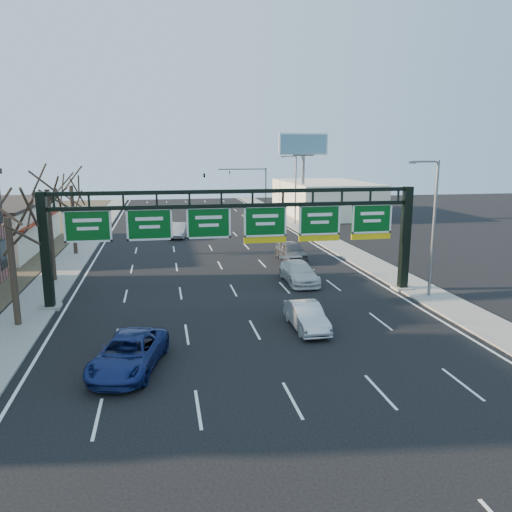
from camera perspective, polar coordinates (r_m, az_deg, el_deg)
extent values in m
plane|color=black|center=(25.64, 0.67, -9.94)|extent=(160.00, 160.00, 0.00)
cube|color=gray|center=(45.07, -20.84, -1.04)|extent=(3.00, 120.00, 0.12)
cube|color=gray|center=(47.69, 11.02, 0.20)|extent=(3.00, 120.00, 0.12)
cube|color=white|center=(44.61, -4.44, -0.49)|extent=(21.60, 120.00, 0.01)
cube|color=black|center=(32.63, -22.90, 0.46)|extent=(0.55, 0.55, 7.20)
cube|color=gray|center=(33.44, -22.42, -5.43)|extent=(1.20, 1.20, 0.20)
cube|color=black|center=(35.87, 16.67, 1.86)|extent=(0.55, 0.55, 7.20)
cube|color=gray|center=(36.62, 16.35, -3.54)|extent=(1.20, 1.20, 0.20)
cube|color=black|center=(31.78, -2.19, 7.39)|extent=(23.40, 0.25, 0.25)
cube|color=black|center=(31.86, -2.18, 5.78)|extent=(23.40, 0.25, 0.25)
cube|color=#054A15|center=(31.94, -18.68, 3.28)|extent=(2.80, 0.10, 2.00)
cube|color=#054A15|center=(31.64, -12.08, 3.57)|extent=(2.80, 0.10, 2.00)
cube|color=#054A15|center=(31.77, -5.43, 3.81)|extent=(2.80, 0.10, 2.00)
cube|color=#054A15|center=(32.31, 1.05, 4.00)|extent=(2.80, 0.10, 2.00)
cube|color=yellow|center=(32.50, 1.05, 1.87)|extent=(2.80, 0.10, 0.40)
cube|color=#054A15|center=(33.25, 7.27, 4.13)|extent=(2.80, 0.10, 2.00)
cube|color=yellow|center=(33.44, 7.22, 2.06)|extent=(2.80, 0.10, 0.40)
cube|color=#054A15|center=(34.56, 13.08, 4.21)|extent=(2.80, 0.10, 2.00)
cube|color=yellow|center=(34.74, 12.99, 2.21)|extent=(2.80, 0.10, 0.40)
cube|color=maroon|center=(54.00, -23.24, 3.97)|extent=(1.20, 18.00, 0.40)
cube|color=beige|center=(77.71, 7.86, 6.57)|extent=(12.00, 20.00, 5.00)
cylinder|color=#30231B|center=(30.12, -26.03, -1.55)|extent=(0.36, 0.36, 6.08)
cylinder|color=#30231B|center=(39.61, -22.41, 2.28)|extent=(0.36, 0.36, 6.84)
cylinder|color=#30231B|center=(49.38, -20.15, 3.96)|extent=(0.36, 0.36, 6.46)
cylinder|color=slate|center=(34.42, 19.63, 2.99)|extent=(0.20, 0.20, 9.00)
cylinder|color=slate|center=(33.63, 18.81, 10.39)|extent=(1.80, 0.12, 0.12)
cube|color=slate|center=(33.20, 17.43, 10.38)|extent=(0.50, 0.22, 0.15)
cylinder|color=slate|center=(65.84, 4.54, 7.56)|extent=(0.20, 0.20, 9.00)
cylinder|color=slate|center=(65.43, 3.83, 11.40)|extent=(1.80, 0.12, 0.12)
cube|color=slate|center=(65.21, 3.05, 11.36)|extent=(0.50, 0.22, 0.15)
cylinder|color=slate|center=(71.30, 5.35, 7.77)|extent=(0.50, 0.50, 9.00)
cube|color=slate|center=(71.12, 5.42, 11.39)|extent=(3.00, 0.30, 0.20)
cube|color=white|center=(71.13, 5.45, 12.60)|extent=(7.00, 0.30, 3.00)
cube|color=teal|center=(70.94, 5.49, 12.60)|extent=(6.60, 0.05, 2.60)
cylinder|color=black|center=(80.28, 1.13, 7.56)|extent=(0.18, 0.18, 7.00)
cylinder|color=black|center=(79.40, -1.58, 9.89)|extent=(7.60, 0.14, 0.14)
imported|color=black|center=(79.14, -3.03, 9.30)|extent=(0.20, 0.20, 1.00)
imported|color=black|center=(78.69, -5.95, 9.24)|extent=(0.54, 0.54, 1.62)
imported|color=navy|center=(23.18, -14.35, -10.73)|extent=(3.83, 5.95, 1.53)
imported|color=#B7B7BC|center=(27.49, 5.78, -6.88)|extent=(1.58, 4.36, 1.43)
imported|color=silver|center=(36.97, 4.92, -1.88)|extent=(2.15, 5.26, 1.53)
imported|color=#46484C|center=(44.52, 4.05, 0.58)|extent=(2.17, 4.96, 1.66)
imported|color=#9E9DA1|center=(57.10, -8.84, 2.94)|extent=(2.42, 5.05, 1.60)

